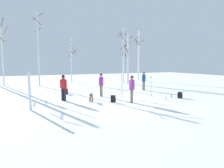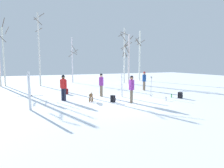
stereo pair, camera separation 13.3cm
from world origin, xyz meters
name	(u,v)px [view 1 (the left image)]	position (x,y,z in m)	size (l,w,h in m)	color
ground_plane	(121,103)	(0.00, 0.00, 0.00)	(60.00, 60.00, 0.00)	white
person_0	(101,83)	(-0.36, 2.61, 0.98)	(0.34, 0.52, 1.72)	#72604C
person_1	(132,87)	(0.60, -0.28, 0.98)	(0.34, 0.44, 1.72)	#72604C
person_2	(144,80)	(4.29, 4.02, 0.98)	(0.34, 0.52, 1.72)	#72604C
person_3	(63,86)	(-3.20, 2.07, 0.98)	(0.39, 0.40, 1.72)	#1E2338
dog	(91,96)	(-1.65, 1.00, 0.39)	(0.45, 0.84, 0.57)	brown
ski_pair_planted_0	(122,85)	(0.94, 1.77, 0.88)	(0.18, 0.10, 1.76)	white
ski_pair_planted_1	(30,91)	(-5.24, 0.20, 1.01)	(0.15, 0.06, 2.04)	white
ski_pair_lying_0	(30,96)	(-5.25, 4.88, 0.01)	(1.80, 0.45, 0.05)	white
ski_poles_0	(151,86)	(3.03, 1.10, 0.80)	(0.07, 0.21, 1.49)	#B2B2BC
backpack_0	(180,95)	(4.51, -0.32, 0.21)	(0.31, 0.28, 0.44)	black
backpack_1	(113,99)	(-0.39, 0.35, 0.21)	(0.33, 0.31, 0.44)	black
backpack_2	(66,92)	(-2.60, 4.69, 0.21)	(0.32, 0.34, 0.44)	red
water_bottle_0	(166,99)	(3.03, -0.61, 0.12)	(0.08, 0.08, 0.25)	silver
water_bottle_1	(171,96)	(4.15, 0.17, 0.13)	(0.08, 0.08, 0.27)	green
birch_tree_1	(2,56)	(-7.79, 12.76, 3.26)	(1.49, 1.30, 6.32)	silver
birch_tree_2	(38,48)	(-4.25, 11.45, 4.05)	(1.15, 1.16, 7.89)	silver
birch_tree_3	(71,60)	(-0.28, 13.55, 2.92)	(1.21, 1.47, 5.67)	silver
birch_tree_4	(128,58)	(5.43, 9.20, 3.03)	(1.65, 1.32, 5.75)	silver
birch_tree_5	(123,54)	(5.46, 10.39, 3.54)	(1.33, 1.35, 6.72)	silver
birch_tree_6	(139,55)	(9.12, 12.80, 3.64)	(1.49, 1.48, 6.94)	white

